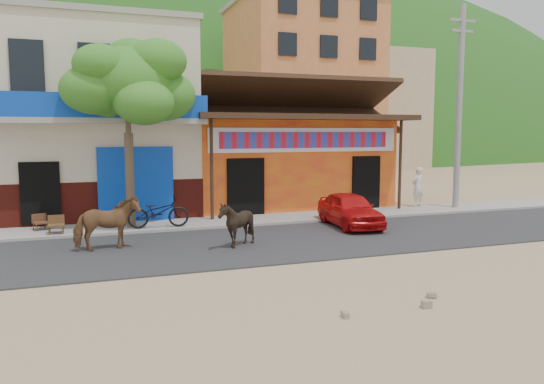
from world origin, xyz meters
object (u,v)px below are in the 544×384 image
at_px(tree, 128,133).
at_px(cow_dark, 237,224).
at_px(cafe_chair_left, 40,215).
at_px(red_car, 350,209).
at_px(pedestrian, 418,187).
at_px(utility_pole, 459,107).
at_px(cafe_chair_right, 56,217).
at_px(scooter, 158,212).
at_px(cow_tan, 107,224).

relative_size(tree, cow_dark, 4.75).
relative_size(tree, cafe_chair_left, 6.49).
bearing_deg(red_car, pedestrian, 36.38).
relative_size(utility_pole, red_car, 2.41).
distance_m(tree, cafe_chair_right, 3.36).
distance_m(scooter, cafe_chair_left, 3.59).
xyz_separation_m(scooter, cafe_chair_left, (-3.49, 0.85, -0.04)).
xyz_separation_m(utility_pole, scooter, (-11.99, -0.61, -3.50)).
bearing_deg(scooter, cow_tan, 147.98).
height_order(cow_tan, scooter, cow_tan).
bearing_deg(pedestrian, utility_pole, 134.52).
distance_m(tree, red_car, 7.54).
bearing_deg(cafe_chair_left, cafe_chair_right, -79.35).
xyz_separation_m(cow_tan, cafe_chair_right, (-1.35, 2.45, -0.12)).
distance_m(red_car, scooter, 6.23).
bearing_deg(tree, cafe_chair_left, 170.71).
bearing_deg(red_car, scooter, 171.90).
height_order(tree, utility_pole, utility_pole).
distance_m(cow_tan, scooter, 2.94).
distance_m(cow_tan, red_car, 7.79).
bearing_deg(cow_tan, cow_dark, -115.44).
distance_m(cow_dark, cafe_chair_right, 5.70).
relative_size(cow_dark, cafe_chair_left, 1.37).
xyz_separation_m(utility_pole, red_car, (-5.94, -2.06, -3.51)).
xyz_separation_m(utility_pole, cafe_chair_right, (-15.01, -0.57, -3.50)).
distance_m(cow_dark, pedestrian, 10.09).
xyz_separation_m(cow_tan, red_car, (7.73, 0.97, -0.13)).
bearing_deg(tree, cow_tan, -107.04).
height_order(cow_tan, pedestrian, pedestrian).
bearing_deg(cafe_chair_right, scooter, -0.33).
xyz_separation_m(red_car, cafe_chair_left, (-9.55, 2.30, -0.02)).
distance_m(utility_pole, pedestrian, 3.53).
bearing_deg(cow_tan, tree, -28.64).
bearing_deg(utility_pole, red_car, -160.86).
height_order(utility_pole, pedestrian, utility_pole).
bearing_deg(utility_pole, cafe_chair_right, -177.82).
xyz_separation_m(tree, scooter, (0.81, -0.41, -2.50)).
xyz_separation_m(cow_tan, cafe_chair_left, (-1.81, 3.27, -0.16)).
bearing_deg(red_car, utility_pole, 24.53).
height_order(pedestrian, cafe_chair_right, pedestrian).
bearing_deg(scooter, cafe_chair_right, 92.01).
distance_m(tree, utility_pole, 12.84).
bearing_deg(cow_tan, red_car, -94.46).
relative_size(red_car, scooter, 1.74).
xyz_separation_m(pedestrian, cafe_chair_right, (-13.67, -1.27, -0.30)).
bearing_deg(cow_dark, tree, -139.65).
xyz_separation_m(tree, cafe_chair_left, (-2.68, 0.44, -2.54)).
relative_size(utility_pole, cow_tan, 4.82).
xyz_separation_m(scooter, pedestrian, (10.65, 1.31, 0.30)).
xyz_separation_m(red_car, scooter, (-6.06, 1.45, 0.02)).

